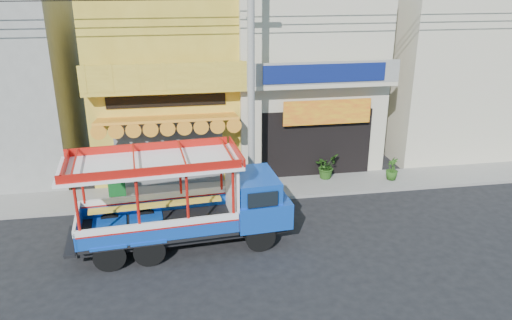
{
  "coord_description": "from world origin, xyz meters",
  "views": [
    {
      "loc": [
        -3.71,
        -13.86,
        8.14
      ],
      "look_at": [
        -0.96,
        2.5,
        1.88
      ],
      "focal_mm": 35.0,
      "sensor_mm": 36.0,
      "label": 1
    }
  ],
  "objects_px": {
    "potted_plant_c": "(392,169)",
    "potted_plant_a": "(326,166)",
    "utility_pole": "(255,67)",
    "green_sign": "(117,189)",
    "songthaew_truck": "(197,200)"
  },
  "relations": [
    {
      "from": "potted_plant_c",
      "to": "potted_plant_a",
      "type": "bearing_deg",
      "value": -102.19
    },
    {
      "from": "songthaew_truck",
      "to": "green_sign",
      "type": "xyz_separation_m",
      "value": [
        -2.84,
        3.61,
        -0.99
      ]
    },
    {
      "from": "utility_pole",
      "to": "green_sign",
      "type": "xyz_separation_m",
      "value": [
        -5.17,
        0.58,
        -4.51
      ]
    },
    {
      "from": "utility_pole",
      "to": "potted_plant_c",
      "type": "height_order",
      "value": "utility_pole"
    },
    {
      "from": "potted_plant_c",
      "to": "green_sign",
      "type": "bearing_deg",
      "value": -88.56
    },
    {
      "from": "songthaew_truck",
      "to": "green_sign",
      "type": "relative_size",
      "value": 7.13
    },
    {
      "from": "green_sign",
      "to": "potted_plant_c",
      "type": "distance_m",
      "value": 10.97
    },
    {
      "from": "utility_pole",
      "to": "potted_plant_a",
      "type": "bearing_deg",
      "value": 21.73
    },
    {
      "from": "utility_pole",
      "to": "songthaew_truck",
      "type": "distance_m",
      "value": 5.19
    },
    {
      "from": "utility_pole",
      "to": "potted_plant_a",
      "type": "xyz_separation_m",
      "value": [
        3.17,
        1.27,
        -4.4
      ]
    },
    {
      "from": "utility_pole",
      "to": "potted_plant_c",
      "type": "bearing_deg",
      "value": 6.33
    },
    {
      "from": "potted_plant_a",
      "to": "potted_plant_c",
      "type": "relative_size",
      "value": 1.12
    },
    {
      "from": "green_sign",
      "to": "potted_plant_a",
      "type": "distance_m",
      "value": 8.37
    },
    {
      "from": "utility_pole",
      "to": "potted_plant_c",
      "type": "distance_m",
      "value": 7.34
    },
    {
      "from": "songthaew_truck",
      "to": "green_sign",
      "type": "distance_m",
      "value": 4.7
    }
  ]
}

